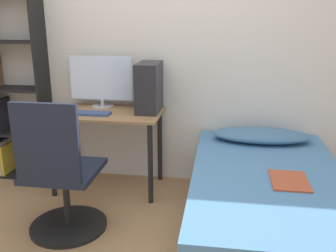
{
  "coord_description": "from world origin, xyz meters",
  "views": [
    {
      "loc": [
        0.59,
        -1.91,
        1.57
      ],
      "look_at": [
        0.19,
        0.79,
        0.75
      ],
      "focal_mm": 40.0,
      "sensor_mm": 36.0,
      "label": 1
    }
  ],
  "objects_px": {
    "bed": "(266,207)",
    "keyboard": "(91,113)",
    "office_chair": "(61,184)",
    "pc_tower": "(149,87)",
    "bookshelf": "(6,93)",
    "monitor": "(101,80)"
  },
  "relations": [
    {
      "from": "office_chair",
      "to": "pc_tower",
      "type": "height_order",
      "value": "pc_tower"
    },
    {
      "from": "office_chair",
      "to": "pc_tower",
      "type": "relative_size",
      "value": 2.4
    },
    {
      "from": "pc_tower",
      "to": "bed",
      "type": "bearing_deg",
      "value": -36.55
    },
    {
      "from": "office_chair",
      "to": "bed",
      "type": "height_order",
      "value": "office_chair"
    },
    {
      "from": "monitor",
      "to": "bed",
      "type": "bearing_deg",
      "value": -29.6
    },
    {
      "from": "keyboard",
      "to": "monitor",
      "type": "bearing_deg",
      "value": 87.21
    },
    {
      "from": "bookshelf",
      "to": "monitor",
      "type": "xyz_separation_m",
      "value": [
        0.95,
        0.02,
        0.14
      ]
    },
    {
      "from": "monitor",
      "to": "pc_tower",
      "type": "xyz_separation_m",
      "value": [
        0.47,
        -0.09,
        -0.03
      ]
    },
    {
      "from": "bookshelf",
      "to": "pc_tower",
      "type": "xyz_separation_m",
      "value": [
        1.42,
        -0.07,
        0.11
      ]
    },
    {
      "from": "bookshelf",
      "to": "monitor",
      "type": "bearing_deg",
      "value": 1.44
    },
    {
      "from": "keyboard",
      "to": "bookshelf",
      "type": "bearing_deg",
      "value": 164.07
    },
    {
      "from": "bed",
      "to": "keyboard",
      "type": "relative_size",
      "value": 5.45
    },
    {
      "from": "bookshelf",
      "to": "monitor",
      "type": "height_order",
      "value": "bookshelf"
    },
    {
      "from": "bed",
      "to": "pc_tower",
      "type": "xyz_separation_m",
      "value": [
        -0.98,
        0.73,
        0.7
      ]
    },
    {
      "from": "office_chair",
      "to": "pc_tower",
      "type": "xyz_separation_m",
      "value": [
        0.48,
        0.87,
        0.56
      ]
    },
    {
      "from": "monitor",
      "to": "pc_tower",
      "type": "bearing_deg",
      "value": -11.4
    },
    {
      "from": "bookshelf",
      "to": "bed",
      "type": "height_order",
      "value": "bookshelf"
    },
    {
      "from": "keyboard",
      "to": "pc_tower",
      "type": "bearing_deg",
      "value": 22.46
    },
    {
      "from": "monitor",
      "to": "keyboard",
      "type": "bearing_deg",
      "value": -92.79
    },
    {
      "from": "monitor",
      "to": "pc_tower",
      "type": "distance_m",
      "value": 0.48
    },
    {
      "from": "bed",
      "to": "keyboard",
      "type": "distance_m",
      "value": 1.63
    },
    {
      "from": "keyboard",
      "to": "office_chair",
      "type": "bearing_deg",
      "value": -90.07
    }
  ]
}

